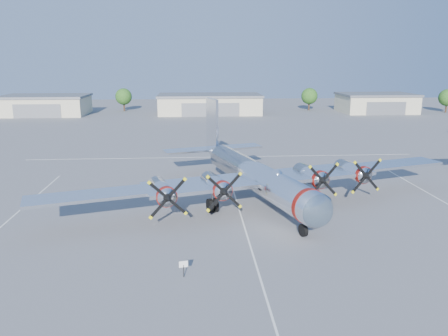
{
  "coord_description": "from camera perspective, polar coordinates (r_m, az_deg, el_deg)",
  "views": [
    {
      "loc": [
        -4.37,
        -41.21,
        14.67
      ],
      "look_at": [
        -1.21,
        4.96,
        3.2
      ],
      "focal_mm": 35.0,
      "sensor_mm": 36.0,
      "label": 1
    }
  ],
  "objects": [
    {
      "name": "ground",
      "position": [
        43.96,
        2.03,
        -5.58
      ],
      "size": [
        260.0,
        260.0,
        0.0
      ],
      "primitive_type": "plane",
      "color": "#5B5B5E",
      "rests_on": "ground"
    },
    {
      "name": "parking_lines",
      "position": [
        42.32,
        2.27,
        -6.37
      ],
      "size": [
        60.0,
        50.08,
        0.01
      ],
      "color": "silver",
      "rests_on": "ground"
    },
    {
      "name": "hangar_west",
      "position": [
        130.25,
        -22.28,
        7.63
      ],
      "size": [
        22.6,
        14.6,
        5.4
      ],
      "color": "beige",
      "rests_on": "ground"
    },
    {
      "name": "hangar_center",
      "position": [
        123.83,
        -1.9,
        8.37
      ],
      "size": [
        28.6,
        14.6,
        5.4
      ],
      "color": "beige",
      "rests_on": "ground"
    },
    {
      "name": "hangar_east",
      "position": [
        134.38,
        19.23,
        8.05
      ],
      "size": [
        20.6,
        14.6,
        5.4
      ],
      "color": "beige",
      "rests_on": "ground"
    },
    {
      "name": "tree_west",
      "position": [
        133.23,
        -12.98,
        9.07
      ],
      "size": [
        4.8,
        4.8,
        6.64
      ],
      "color": "#382619",
      "rests_on": "ground"
    },
    {
      "name": "tree_east",
      "position": [
        134.11,
        11.09,
        9.2
      ],
      "size": [
        4.8,
        4.8,
        6.64
      ],
      "color": "#382619",
      "rests_on": "ground"
    },
    {
      "name": "tree_far_east",
      "position": [
        141.56,
        27.14,
        8.18
      ],
      "size": [
        4.8,
        4.8,
        6.64
      ],
      "color": "#382619",
      "rests_on": "ground"
    },
    {
      "name": "main_bomber_b29",
      "position": [
        47.06,
        3.74,
        -4.27
      ],
      "size": [
        51.41,
        42.03,
        9.84
      ],
      "primitive_type": null,
      "rotation": [
        0.0,
        0.0,
        0.29
      ],
      "color": "white",
      "rests_on": "ground"
    },
    {
      "name": "info_placard",
      "position": [
        31.02,
        -5.31,
        -12.61
      ],
      "size": [
        0.63,
        0.18,
        1.2
      ],
      "rotation": [
        0.0,
        0.0,
        0.22
      ],
      "color": "black",
      "rests_on": "ground"
    }
  ]
}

